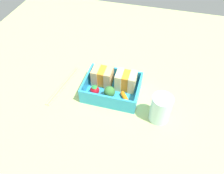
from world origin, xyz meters
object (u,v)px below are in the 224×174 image
Objects in this scene: drinking_glass at (161,109)px; strawberry_far_left at (95,90)px; sandwich_center_left at (126,81)px; broccoli_floret at (110,92)px; carrot_stick_far_left at (125,98)px; chopstick_pair at (63,85)px; sandwich_left at (102,76)px.

strawberry_far_left is at bearing 171.03° from drinking_glass.
sandwich_center_left is 6.38cm from broccoli_floret.
strawberry_far_left is 9.52cm from carrot_stick_far_left.
drinking_glass reaches higher than strawberry_far_left.
broccoli_floret reaches higher than carrot_stick_far_left.
strawberry_far_left is 20.37cm from drinking_glass.
sandwich_center_left reaches higher than strawberry_far_left.
broccoli_floret is 15.32cm from drinking_glass.
strawberry_far_left is 0.19× the size of chopstick_pair.
strawberry_far_left is at bearing -8.43° from chopstick_pair.
sandwich_left is 1.77× the size of strawberry_far_left.
chopstick_pair is at bearing 175.50° from carrot_stick_far_left.
sandwich_center_left is 0.72× the size of drinking_glass.
drinking_glass is (11.54, -8.28, 0.23)cm from sandwich_center_left.
carrot_stick_far_left is (0.96, -5.07, -2.20)cm from sandwich_center_left.
sandwich_left and sandwich_center_left have the same top height.
broccoli_floret is at bearing -2.37° from strawberry_far_left.
chopstick_pair is (-12.40, -3.42, -3.74)cm from sandwich_left.
sandwich_center_left is at bearing 100.70° from carrot_stick_far_left.
sandwich_center_left is at bearing 9.74° from chopstick_pair.
broccoli_floret is 0.22× the size of chopstick_pair.
chopstick_pair is (-16.47, 1.90, -3.21)cm from broccoli_floret.
strawberry_far_left is at bearing -100.87° from sandwich_left.
sandwich_left reaches higher than broccoli_floret.
carrot_stick_far_left reaches higher than chopstick_pair.
sandwich_left is 5.37cm from strawberry_far_left.
broccoli_floret is at bearing -6.58° from chopstick_pair.
chopstick_pair is at bearing -164.58° from sandwich_left.
drinking_glass is at bearing -8.97° from strawberry_far_left.
chopstick_pair is at bearing 173.42° from broccoli_floret.
sandwich_center_left is at bearing 56.88° from broccoli_floret.
sandwich_left is 13.40cm from chopstick_pair.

